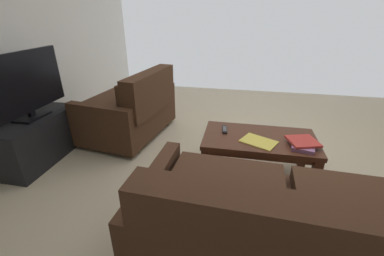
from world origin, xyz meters
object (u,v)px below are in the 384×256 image
Objects in this scene: loose_magazine at (259,141)px; loveseat_near at (132,109)px; book_stack at (303,143)px; tv_stand at (39,139)px; tv_remote at (225,129)px; flat_tv at (23,85)px; coffee_table at (259,144)px; sofa_main at (290,236)px.

loveseat_near is at bearing -87.33° from loose_magazine.
book_stack is (-1.87, 0.69, 0.08)m from loveseat_near.
tv_stand is 1.93m from tv_remote.
flat_tv is at bearing 46.06° from loveseat_near.
loose_magazine is (-1.50, 0.69, 0.06)m from loveseat_near.
coffee_table is 1.03× the size of flat_tv.
tv_remote is (0.45, -1.15, 0.07)m from sofa_main.
coffee_table is at bearing 165.79° from tv_remote.
coffee_table is at bearing -175.77° from flat_tv.
coffee_table is 3.48× the size of loose_magazine.
loveseat_near is at bearing -20.33° from book_stack.
flat_tv is 6.08× the size of tv_remote.
sofa_main reaches higher than tv_stand.
book_stack is 0.37m from loose_magazine.
loose_magazine is (0.37, -0.00, -0.02)m from book_stack.
tv_stand is (2.36, -0.90, -0.11)m from sofa_main.
coffee_table is at bearing -160.10° from loose_magazine.
loose_magazine is at bearing 82.60° from coffee_table.
sofa_main is 2.57m from flat_tv.
flat_tv is at bearing 7.41° from tv_remote.
tv_stand is at bearing 4.27° from coffee_table.
coffee_table is at bearing -83.62° from sofa_main.
loveseat_near is 1.62m from coffee_table.
flat_tv is 1.97m from tv_remote.
tv_remote is (0.68, -0.18, -0.02)m from book_stack.
loveseat_near is 1.06m from tv_stand.
flat_tv is (-0.00, -0.00, 0.58)m from tv_stand.
loveseat_near is 1.99m from book_stack.
loveseat_near reaches higher than loose_magazine.
loose_magazine reaches higher than coffee_table.
book_stack reaches higher than tv_remote.
loveseat_near is 4.28× the size of loose_magazine.
loveseat_near is at bearing -21.38° from coffee_table.
tv_stand is (2.24, 0.17, -0.10)m from coffee_table.
tv_remote is at bearing -172.59° from flat_tv.
book_stack is (-0.36, 0.10, 0.09)m from coffee_table.
loveseat_near is 1.23× the size of coffee_table.
tv_stand is at bearing 46.10° from loveseat_near.
sofa_main is at bearing 159.04° from flat_tv.
tv_stand is 3.01× the size of book_stack.
sofa_main is 1.73× the size of coffee_table.
sofa_main is at bearing 96.38° from coffee_table.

